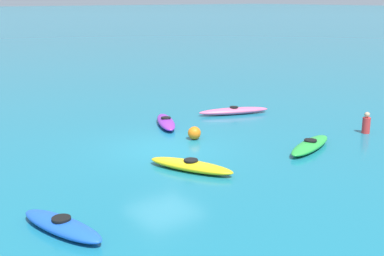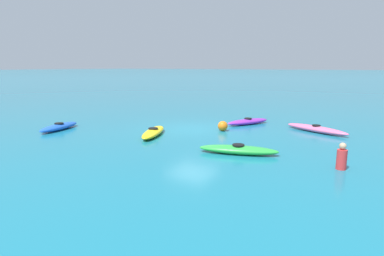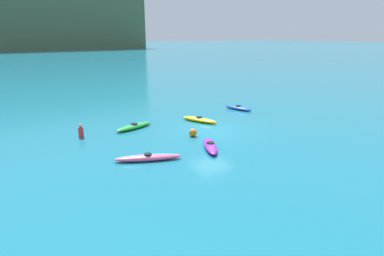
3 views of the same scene
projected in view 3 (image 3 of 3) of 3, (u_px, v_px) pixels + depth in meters
name	position (u px, v px, depth m)	size (l,w,h in m)	color
ground_plane	(211.00, 131.00, 21.52)	(600.00, 600.00, 0.00)	#19728C
headland_cliff	(15.00, 12.00, 137.42)	(104.69, 37.05, 31.20)	#4C6042
kayak_green	(134.00, 126.00, 22.06)	(3.08, 1.62, 0.37)	green
kayak_pink	(148.00, 157.00, 16.46)	(3.41, 1.85, 0.37)	pink
kayak_blue	(238.00, 108.00, 27.63)	(1.36, 2.77, 0.37)	blue
kayak_yellow	(199.00, 120.00, 23.82)	(1.84, 2.99, 0.37)	yellow
kayak_purple	(210.00, 146.00, 18.20)	(1.87, 2.84, 0.37)	purple
buoy_orange	(193.00, 132.00, 20.35)	(0.51, 0.51, 0.51)	orange
person_near_shore	(81.00, 131.00, 20.12)	(0.32, 0.32, 0.88)	red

